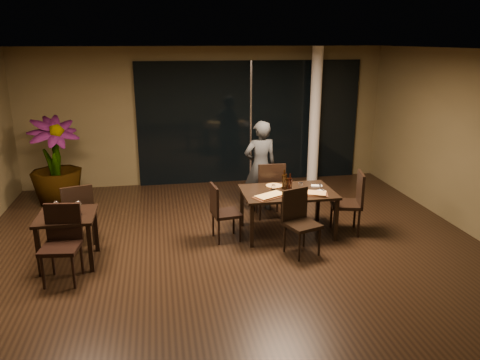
% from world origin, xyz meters
% --- Properties ---
extents(ground, '(8.00, 8.00, 0.00)m').
position_xyz_m(ground, '(0.00, 0.00, 0.00)').
color(ground, black).
rests_on(ground, ground).
extents(wall_back, '(8.00, 0.10, 3.00)m').
position_xyz_m(wall_back, '(0.00, 4.05, 1.50)').
color(wall_back, brown).
rests_on(wall_back, ground).
extents(wall_front, '(8.00, 0.10, 3.00)m').
position_xyz_m(wall_front, '(0.00, -4.05, 1.50)').
color(wall_front, brown).
rests_on(wall_front, ground).
extents(ceiling, '(8.00, 8.00, 0.04)m').
position_xyz_m(ceiling, '(0.00, 0.00, 3.02)').
color(ceiling, white).
rests_on(ceiling, wall_back).
extents(window_panel, '(5.00, 0.06, 2.70)m').
position_xyz_m(window_panel, '(1.00, 3.96, 1.35)').
color(window_panel, black).
rests_on(window_panel, ground).
extents(column, '(0.24, 0.24, 3.00)m').
position_xyz_m(column, '(2.40, 3.65, 1.50)').
color(column, white).
rests_on(column, ground).
extents(main_table, '(1.50, 1.00, 0.75)m').
position_xyz_m(main_table, '(1.00, 0.80, 0.68)').
color(main_table, black).
rests_on(main_table, ground).
extents(side_table, '(0.80, 0.80, 0.75)m').
position_xyz_m(side_table, '(-2.40, 0.30, 0.62)').
color(side_table, black).
rests_on(side_table, ground).
extents(chair_main_far, '(0.51, 0.51, 1.05)m').
position_xyz_m(chair_main_far, '(0.88, 1.53, 0.59)').
color(chair_main_far, black).
rests_on(chair_main_far, ground).
extents(chair_main_near, '(0.58, 0.58, 0.98)m').
position_xyz_m(chair_main_near, '(0.98, 0.08, 0.55)').
color(chair_main_near, black).
rests_on(chair_main_near, ground).
extents(chair_main_left, '(0.49, 0.49, 0.94)m').
position_xyz_m(chair_main_left, '(-0.12, 0.72, 0.52)').
color(chair_main_left, black).
rests_on(chair_main_left, ground).
extents(chair_main_right, '(0.59, 0.59, 1.05)m').
position_xyz_m(chair_main_right, '(2.06, 0.65, 0.59)').
color(chair_main_right, black).
rests_on(chair_main_right, ground).
extents(chair_side_far, '(0.58, 0.58, 1.01)m').
position_xyz_m(chair_side_far, '(-2.35, 0.92, 0.56)').
color(chair_side_far, black).
rests_on(chair_side_far, ground).
extents(chair_side_near, '(0.54, 0.54, 1.04)m').
position_xyz_m(chair_side_near, '(-2.39, -0.17, 0.58)').
color(chair_side_near, black).
rests_on(chair_side_near, ground).
extents(diner, '(0.63, 0.46, 1.72)m').
position_xyz_m(diner, '(0.80, 1.98, 0.86)').
color(diner, '#2A2D2F').
rests_on(diner, ground).
extents(potted_plant, '(1.27, 1.27, 1.73)m').
position_xyz_m(potted_plant, '(-3.03, 2.95, 0.86)').
color(potted_plant, '#22531B').
rests_on(potted_plant, ground).
extents(pizza_board_left, '(0.60, 0.48, 0.01)m').
position_xyz_m(pizza_board_left, '(0.64, 0.54, 0.76)').
color(pizza_board_left, '#4C2B18').
rests_on(pizza_board_left, main_table).
extents(pizza_board_right, '(0.60, 0.41, 0.01)m').
position_xyz_m(pizza_board_right, '(1.31, 0.56, 0.76)').
color(pizza_board_right, '#4B2818').
rests_on(pizza_board_right, main_table).
extents(oblong_pizza_left, '(0.50, 0.41, 0.02)m').
position_xyz_m(oblong_pizza_left, '(0.64, 0.54, 0.77)').
color(oblong_pizza_left, maroon).
rests_on(oblong_pizza_left, pizza_board_left).
extents(oblong_pizza_right, '(0.52, 0.39, 0.02)m').
position_xyz_m(oblong_pizza_right, '(1.31, 0.56, 0.77)').
color(oblong_pizza_right, maroon).
rests_on(oblong_pizza_right, pizza_board_right).
extents(round_pizza, '(0.27, 0.27, 0.01)m').
position_xyz_m(round_pizza, '(0.84, 1.07, 0.76)').
color(round_pizza, red).
rests_on(round_pizza, main_table).
extents(bottle_a, '(0.06, 0.06, 0.28)m').
position_xyz_m(bottle_a, '(0.98, 0.83, 0.89)').
color(bottle_a, black).
rests_on(bottle_a, main_table).
extents(bottle_b, '(0.06, 0.06, 0.29)m').
position_xyz_m(bottle_b, '(1.04, 0.82, 0.89)').
color(bottle_b, black).
rests_on(bottle_b, main_table).
extents(bottle_c, '(0.07, 0.07, 0.33)m').
position_xyz_m(bottle_c, '(0.97, 0.91, 0.91)').
color(bottle_c, black).
rests_on(bottle_c, main_table).
extents(tumbler_left, '(0.07, 0.07, 0.08)m').
position_xyz_m(tumbler_left, '(0.78, 0.90, 0.79)').
color(tumbler_left, white).
rests_on(tumbler_left, main_table).
extents(tumbler_right, '(0.08, 0.08, 0.09)m').
position_xyz_m(tumbler_right, '(1.26, 0.91, 0.80)').
color(tumbler_right, white).
rests_on(tumbler_right, main_table).
extents(napkin_near, '(0.20, 0.14, 0.01)m').
position_xyz_m(napkin_near, '(1.50, 0.67, 0.76)').
color(napkin_near, white).
rests_on(napkin_near, main_table).
extents(napkin_far, '(0.20, 0.15, 0.01)m').
position_xyz_m(napkin_far, '(1.55, 0.96, 0.76)').
color(napkin_far, white).
rests_on(napkin_far, main_table).
extents(wine_glass_a, '(0.08, 0.08, 0.18)m').
position_xyz_m(wine_glass_a, '(-2.53, 0.37, 0.84)').
color(wine_glass_a, white).
rests_on(wine_glass_a, side_table).
extents(wine_glass_b, '(0.09, 0.09, 0.20)m').
position_xyz_m(wine_glass_b, '(-2.22, 0.27, 0.85)').
color(wine_glass_b, white).
rests_on(wine_glass_b, side_table).
extents(side_napkin, '(0.21, 0.17, 0.01)m').
position_xyz_m(side_napkin, '(-2.31, 0.15, 0.76)').
color(side_napkin, white).
rests_on(side_napkin, side_table).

